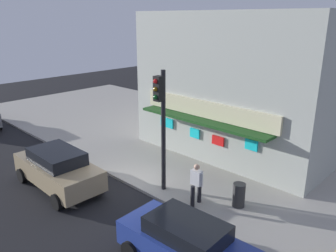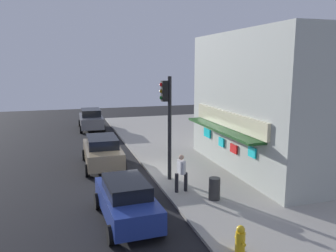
# 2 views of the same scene
# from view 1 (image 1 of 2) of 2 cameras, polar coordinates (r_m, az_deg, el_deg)

# --- Properties ---
(ground_plane) EXTENTS (55.77, 55.77, 0.00)m
(ground_plane) POSITION_cam_1_polar(r_m,az_deg,el_deg) (14.92, -6.84, -9.91)
(ground_plane) COLOR black
(sidewalk) EXTENTS (37.18, 12.95, 0.13)m
(sidewalk) POSITION_cam_1_polar(r_m,az_deg,el_deg) (19.24, 8.20, -3.19)
(sidewalk) COLOR #A39E93
(sidewalk) RESTS_ON ground_plane
(corner_building) EXTENTS (9.76, 9.16, 7.10)m
(corner_building) POSITION_cam_1_polar(r_m,az_deg,el_deg) (19.01, 14.42, 7.49)
(corner_building) COLOR #ADB2A8
(corner_building) RESTS_ON sidewalk
(traffic_light) EXTENTS (0.32, 0.58, 4.94)m
(traffic_light) POSITION_cam_1_polar(r_m,az_deg,el_deg) (13.00, -1.13, 1.69)
(traffic_light) COLOR black
(traffic_light) RESTS_ON sidewalk
(trash_can) EXTENTS (0.47, 0.47, 0.92)m
(trash_can) POSITION_cam_1_polar(r_m,az_deg,el_deg) (13.16, 11.87, -11.33)
(trash_can) COLOR #2D2D2D
(trash_can) RESTS_ON sidewalk
(pedestrian) EXTENTS (0.57, 0.59, 1.66)m
(pedestrian) POSITION_cam_1_polar(r_m,az_deg,el_deg) (12.84, 4.81, -9.50)
(pedestrian) COLOR black
(pedestrian) RESTS_ON sidewalk
(parked_car_tan) EXTENTS (4.51, 2.14, 1.68)m
(parked_car_tan) POSITION_cam_1_polar(r_m,az_deg,el_deg) (15.04, -18.09, -6.81)
(parked_car_tan) COLOR #9E8966
(parked_car_tan) RESTS_ON ground_plane
(parked_car_blue) EXTENTS (4.22, 2.03, 1.57)m
(parked_car_blue) POSITION_cam_1_polar(r_m,az_deg,el_deg) (10.12, 3.17, -19.30)
(parked_car_blue) COLOR navy
(parked_car_blue) RESTS_ON ground_plane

